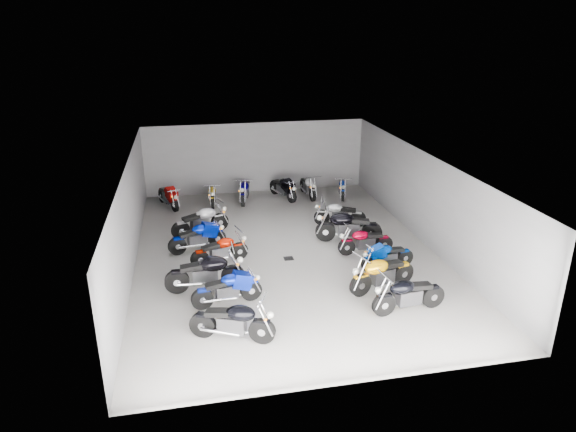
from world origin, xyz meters
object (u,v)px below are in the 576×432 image
motorcycle_left_d (220,250)px  motorcycle_right_b (382,273)px  motorcycle_right_c (387,256)px  motorcycle_back_f (342,187)px  motorcycle_left_f (201,221)px  motorcycle_right_e (348,226)px  motorcycle_back_c (245,190)px  motorcycle_left_a (233,321)px  motorcycle_back_b (212,194)px  motorcycle_left_c (206,273)px  motorcycle_right_f (339,214)px  motorcycle_back_a (168,196)px  motorcycle_right_d (365,241)px  motorcycle_back_d (283,188)px  motorcycle_left_b (228,289)px  motorcycle_right_a (408,294)px  motorcycle_back_e (308,186)px  drain_grate (289,258)px  motorcycle_left_e (198,237)px

motorcycle_left_d → motorcycle_right_b: bearing=42.9°
motorcycle_right_c → motorcycle_back_f: size_ratio=0.99×
motorcycle_left_f → motorcycle_right_c: (5.68, -4.03, -0.09)m
motorcycle_right_e → motorcycle_back_c: motorcycle_right_e is taller
motorcycle_left_a → motorcycle_back_b: 10.38m
motorcycle_right_b → motorcycle_left_c: bearing=61.8°
motorcycle_right_f → motorcycle_back_a: (-6.50, 3.51, 0.01)m
motorcycle_right_e → motorcycle_right_f: 1.54m
motorcycle_back_f → motorcycle_right_d: bearing=94.6°
motorcycle_left_a → motorcycle_right_c: (5.20, 2.97, -0.08)m
motorcycle_left_d → motorcycle_back_c: size_ratio=0.91×
motorcycle_left_f → motorcycle_right_d: size_ratio=1.11×
motorcycle_left_d → motorcycle_back_d: bearing=136.0°
motorcycle_left_b → motorcycle_left_f: 5.27m
motorcycle_right_a → motorcycle_right_c: 2.60m
motorcycle_left_f → motorcycle_right_e: size_ratio=0.91×
motorcycle_left_f → motorcycle_back_e: motorcycle_left_f is taller
motorcycle_left_c → motorcycle_back_e: motorcycle_left_c is taller
motorcycle_right_e → motorcycle_back_d: bearing=28.2°
motorcycle_left_f → motorcycle_right_b: 7.29m
motorcycle_right_d → motorcycle_right_a: bearing=178.2°
motorcycle_right_e → motorcycle_back_a: (-6.36, 5.04, -0.08)m
motorcycle_left_d → motorcycle_right_b: size_ratio=0.88×
motorcycle_right_c → motorcycle_right_a: bearing=161.7°
motorcycle_left_a → motorcycle_right_b: (4.52, 1.69, 0.01)m
motorcycle_back_f → motorcycle_left_d: bearing=58.8°
drain_grate → motorcycle_left_a: motorcycle_left_a is taller
motorcycle_left_d → motorcycle_right_d: size_ratio=1.00×
motorcycle_left_f → motorcycle_back_f: size_ratio=1.15×
motorcycle_right_f → drain_grate: bearing=153.1°
motorcycle_back_d → drain_grate: bearing=59.9°
motorcycle_left_c → motorcycle_right_f: 6.73m
motorcycle_left_f → motorcycle_back_c: 4.05m
motorcycle_back_d → motorcycle_left_f: bearing=22.2°
motorcycle_right_c → motorcycle_right_e: bearing=4.3°
motorcycle_back_c → motorcycle_left_b: bearing=93.4°
motorcycle_left_f → motorcycle_back_a: (-1.24, 3.36, -0.04)m
drain_grate → motorcycle_back_d: motorcycle_back_d is taller
motorcycle_left_a → motorcycle_back_a: 10.50m
motorcycle_left_c → motorcycle_right_d: (5.41, 1.50, -0.10)m
motorcycle_left_b → motorcycle_back_d: 9.34m
motorcycle_left_e → motorcycle_left_b: bearing=-6.7°
motorcycle_left_b → motorcycle_back_e: 9.83m
motorcycle_left_c → motorcycle_back_b: size_ratio=1.23×
motorcycle_right_c → motorcycle_back_d: motorcycle_back_d is taller
drain_grate → motorcycle_back_a: bearing=123.4°
motorcycle_right_e → motorcycle_back_e: size_ratio=1.16×
motorcycle_right_a → motorcycle_right_e: size_ratio=0.92×
motorcycle_right_a → drain_grate: bearing=26.4°
drain_grate → motorcycle_back_f: 6.96m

